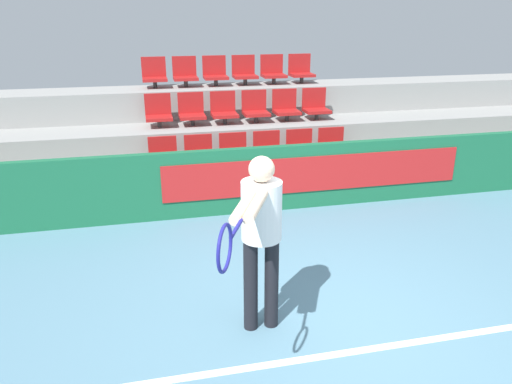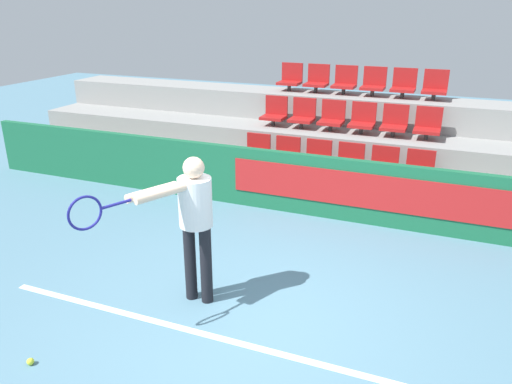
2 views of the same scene
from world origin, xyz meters
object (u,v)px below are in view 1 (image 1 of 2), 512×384
Objects in this scene: stadium_chair_4 at (301,149)px; stadium_chair_6 at (159,113)px; stadium_chair_5 at (333,147)px; stadium_chair_0 at (163,157)px; stadium_chair_9 at (255,108)px; stadium_chair_1 at (199,155)px; stadium_chair_17 at (301,70)px; stadium_chair_16 at (273,71)px; stadium_chair_12 at (154,74)px; stadium_chair_2 at (234,153)px; stadium_chair_3 at (268,151)px; stadium_chair_11 at (316,106)px; stadium_chair_8 at (224,110)px; stadium_chair_10 at (286,107)px; stadium_chair_15 at (244,72)px; stadium_chair_13 at (185,74)px; tennis_player at (260,227)px; stadium_chair_14 at (215,73)px; stadium_chair_7 at (192,111)px.

stadium_chair_4 is 1.00× the size of stadium_chair_6.
stadium_chair_4 is 1.00× the size of stadium_chair_5.
stadium_chair_9 reaches higher than stadium_chair_0.
stadium_chair_1 is 1.00× the size of stadium_chair_17.
stadium_chair_12 is at bearing 180.00° from stadium_chair_16.
stadium_chair_1 is 0.54m from stadium_chair_2.
stadium_chair_3 is 1.00× the size of stadium_chair_5.
stadium_chair_12 reaches higher than stadium_chair_11.
stadium_chair_11 is 1.00× the size of stadium_chair_16.
stadium_chair_11 is at bearing 0.00° from stadium_chair_8.
stadium_chair_10 is 1.00× the size of stadium_chair_15.
stadium_chair_13 is 1.07m from stadium_chair_15.
stadium_chair_16 and stadium_chair_17 have the same top height.
stadium_chair_9 is 4.45m from tennis_player.
stadium_chair_10 is at bearing 28.92° from stadium_chair_1.
stadium_chair_14 reaches higher than stadium_chair_1.
stadium_chair_13 is 1.61m from stadium_chair_16.
stadium_chair_5 is 4.02m from tennis_player.
stadium_chair_5 is at bearing 0.00° from stadium_chair_1.
stadium_chair_10 is at bearing -22.51° from stadium_chair_12.
stadium_chair_0 is 1.00× the size of stadium_chair_17.
stadium_chair_14 reaches higher than stadium_chair_2.
stadium_chair_15 reaches higher than stadium_chair_3.
stadium_chair_2 is 1.00× the size of stadium_chair_11.
stadium_chair_13 reaches higher than tennis_player.
stadium_chair_7 is 1.00× the size of stadium_chair_17.
stadium_chair_3 is 1.00× the size of stadium_chair_11.
stadium_chair_1 is at bearing -121.10° from stadium_chair_8.
stadium_chair_1 is 2.10m from stadium_chair_12.
stadium_chair_15 reaches higher than stadium_chair_7.
stadium_chair_4 is at bearing -39.65° from stadium_chair_12.
stadium_chair_6 is 2.14m from stadium_chair_10.
stadium_chair_1 is 1.00× the size of stadium_chair_6.
stadium_chair_5 is at bearing -22.51° from stadium_chair_7.
stadium_chair_4 is at bearing 0.00° from stadium_chair_0.
stadium_chair_12 is at bearing 157.49° from stadium_chair_10.
stadium_chair_11 is (2.68, 0.00, 0.00)m from stadium_chair_6.
stadium_chair_5 is at bearing -58.90° from stadium_chair_10.
stadium_chair_5 is 1.00× the size of stadium_chair_10.
stadium_chair_12 is at bearing 140.35° from stadium_chair_8.
stadium_chair_10 is 1.00× the size of stadium_chair_13.
stadium_chair_4 is 1.15m from stadium_chair_11.
stadium_chair_1 is at bearing -90.00° from stadium_chair_13.
stadium_chair_0 is at bearing -121.10° from stadium_chair_7.
stadium_chair_1 is 1.00× the size of stadium_chair_4.
stadium_chair_16 is at bearing 121.10° from stadium_chair_11.
stadium_chair_5 is 1.00× the size of stadium_chair_8.
stadium_chair_7 is at bearing 121.10° from stadium_chair_2.
stadium_chair_8 is at bearing -90.00° from stadium_chair_14.
tennis_player is (-2.02, -4.35, -0.17)m from stadium_chair_11.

